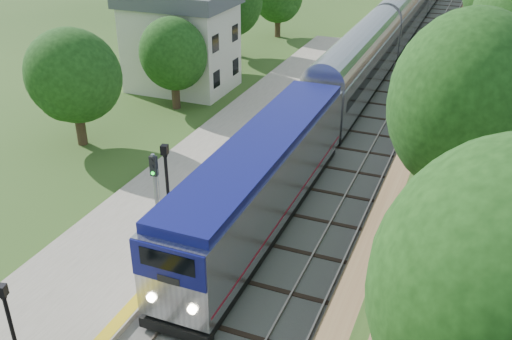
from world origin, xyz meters
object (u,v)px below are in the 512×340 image
at_px(lamppost_far, 168,198).
at_px(signal_farside, 416,117).
at_px(station_building, 181,40).
at_px(signal_platform, 156,197).

relative_size(lamppost_far, signal_farside, 0.73).
bearing_deg(lamppost_far, station_building, 117.41).
relative_size(signal_platform, signal_farside, 0.78).
bearing_deg(signal_farside, signal_platform, -127.40).
height_order(station_building, signal_farside, station_building).
bearing_deg(signal_platform, station_building, 116.57).
distance_m(station_building, lamppost_far, 23.24).
distance_m(station_building, signal_platform, 24.81).
bearing_deg(station_building, signal_farside, -26.98).
height_order(lamppost_far, signal_platform, signal_platform).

